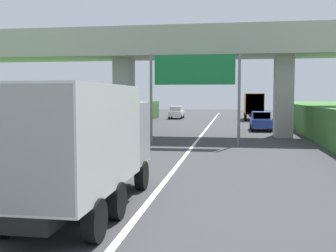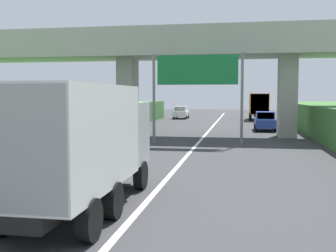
# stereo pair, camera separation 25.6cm
# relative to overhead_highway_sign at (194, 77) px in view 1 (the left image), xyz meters

# --- Properties ---
(lane_centre_stripe) EXTENTS (0.20, 100.30, 0.01)m
(lane_centre_stripe) POSITION_rel_overhead_highway_sign_xyz_m (0.00, -1.54, -4.38)
(lane_centre_stripe) COLOR white
(lane_centre_stripe) RESTS_ON ground
(overpass_bridge) EXTENTS (40.00, 4.80, 8.37)m
(overpass_bridge) POSITION_rel_overhead_highway_sign_xyz_m (0.00, 6.00, 2.00)
(overpass_bridge) COLOR #ADA89E
(overpass_bridge) RESTS_ON ground
(overhead_highway_sign) EXTENTS (5.88, 0.18, 5.87)m
(overhead_highway_sign) POSITION_rel_overhead_highway_sign_xyz_m (0.00, 0.00, 0.00)
(overhead_highway_sign) COLOR slate
(overhead_highway_sign) RESTS_ON ground
(truck_silver) EXTENTS (2.44, 7.30, 3.44)m
(truck_silver) POSITION_rel_overhead_highway_sign_xyz_m (-1.53, -15.91, -2.45)
(truck_silver) COLOR black
(truck_silver) RESTS_ON ground
(truck_orange) EXTENTS (2.44, 7.30, 3.44)m
(truck_orange) POSITION_rel_overhead_highway_sign_xyz_m (5.15, 28.41, -2.45)
(truck_orange) COLOR black
(truck_orange) RESTS_ON ground
(car_blue) EXTENTS (1.86, 4.10, 1.72)m
(car_blue) POSITION_rel_overhead_highway_sign_xyz_m (4.99, 11.62, -3.53)
(car_blue) COLOR #233D9E
(car_blue) RESTS_ON ground
(car_white) EXTENTS (1.86, 4.10, 1.72)m
(car_white) POSITION_rel_overhead_highway_sign_xyz_m (-5.23, 29.59, -3.53)
(car_white) COLOR silver
(car_white) RESTS_ON ground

